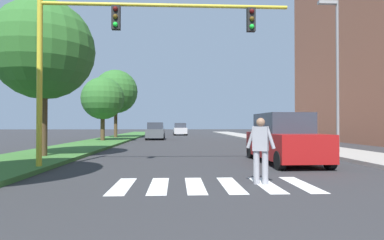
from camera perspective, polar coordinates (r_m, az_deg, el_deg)
ground_plane at (r=30.28m, az=-1.09°, el=-3.69°), size 140.00×140.00×0.00m
crosswalk at (r=8.07m, az=3.81°, el=-11.66°), size 4.95×2.20×0.01m
median_strip at (r=28.92m, az=-15.13°, el=-3.65°), size 3.86×64.00×0.15m
tree_mid at (r=15.67m, az=-25.26°, el=11.41°), size 4.40×4.40×6.88m
tree_far at (r=28.40m, az=-15.83°, el=3.77°), size 3.66×3.66×5.47m
tree_distant at (r=35.10m, az=-13.62°, el=5.00°), size 4.68×4.68×7.26m
sidewalk_right at (r=29.49m, az=13.84°, el=-3.60°), size 3.00×64.00×0.15m
traffic_light_gantry at (r=11.17m, az=-13.89°, el=13.82°), size 8.41×0.30×6.00m
street_lamp_right at (r=17.32m, az=24.53°, el=9.48°), size 1.02×0.24×7.50m
pedestrian_performer at (r=8.23m, az=12.31°, el=-4.89°), size 0.71×0.41×1.69m
suv_crossing at (r=13.01m, az=16.30°, el=-3.38°), size 2.07×4.65×1.97m
sedan_midblock at (r=32.19m, az=-6.61°, el=-2.10°), size 1.84×4.25×1.73m
sedan_distant at (r=45.08m, az=-2.18°, el=-1.73°), size 2.03×4.29×1.74m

